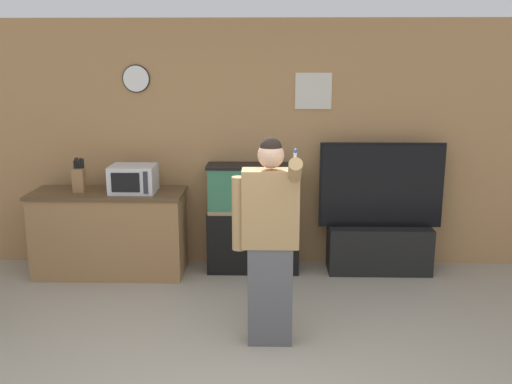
{
  "coord_description": "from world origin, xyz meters",
  "views": [
    {
      "loc": [
        0.16,
        -3.08,
        2.18
      ],
      "look_at": [
        0.06,
        1.8,
        1.05
      ],
      "focal_mm": 40.0,
      "sensor_mm": 36.0,
      "label": 1
    }
  ],
  "objects_px": {
    "person_standing": "(269,239)",
    "aquarium_on_stand": "(253,218)",
    "knife_block": "(79,179)",
    "counter_island": "(110,233)",
    "microwave": "(133,179)",
    "tv_on_stand": "(379,234)"
  },
  "relations": [
    {
      "from": "counter_island",
      "to": "microwave",
      "type": "distance_m",
      "value": 0.64
    },
    {
      "from": "microwave",
      "to": "aquarium_on_stand",
      "type": "bearing_deg",
      "value": 7.57
    },
    {
      "from": "aquarium_on_stand",
      "to": "person_standing",
      "type": "bearing_deg",
      "value": -84.11
    },
    {
      "from": "tv_on_stand",
      "to": "counter_island",
      "type": "bearing_deg",
      "value": -177.22
    },
    {
      "from": "microwave",
      "to": "aquarium_on_stand",
      "type": "xyz_separation_m",
      "value": [
        1.2,
        0.16,
        -0.45
      ]
    },
    {
      "from": "aquarium_on_stand",
      "to": "person_standing",
      "type": "relative_size",
      "value": 0.7
    },
    {
      "from": "microwave",
      "to": "tv_on_stand",
      "type": "relative_size",
      "value": 0.33
    },
    {
      "from": "counter_island",
      "to": "person_standing",
      "type": "distance_m",
      "value": 2.23
    },
    {
      "from": "counter_island",
      "to": "tv_on_stand",
      "type": "relative_size",
      "value": 1.14
    },
    {
      "from": "microwave",
      "to": "knife_block",
      "type": "height_order",
      "value": "knife_block"
    },
    {
      "from": "person_standing",
      "to": "aquarium_on_stand",
      "type": "bearing_deg",
      "value": 95.89
    },
    {
      "from": "counter_island",
      "to": "tv_on_stand",
      "type": "xyz_separation_m",
      "value": [
        2.8,
        0.14,
        -0.04
      ]
    },
    {
      "from": "counter_island",
      "to": "person_standing",
      "type": "height_order",
      "value": "person_standing"
    },
    {
      "from": "microwave",
      "to": "counter_island",
      "type": "bearing_deg",
      "value": 175.66
    },
    {
      "from": "microwave",
      "to": "knife_block",
      "type": "relative_size",
      "value": 1.3
    },
    {
      "from": "tv_on_stand",
      "to": "person_standing",
      "type": "bearing_deg",
      "value": -126.11
    },
    {
      "from": "counter_island",
      "to": "aquarium_on_stand",
      "type": "height_order",
      "value": "aquarium_on_stand"
    },
    {
      "from": "aquarium_on_stand",
      "to": "tv_on_stand",
      "type": "xyz_separation_m",
      "value": [
        1.32,
        -0.0,
        -0.17
      ]
    },
    {
      "from": "aquarium_on_stand",
      "to": "tv_on_stand",
      "type": "relative_size",
      "value": 0.83
    },
    {
      "from": "counter_island",
      "to": "aquarium_on_stand",
      "type": "distance_m",
      "value": 1.49
    },
    {
      "from": "aquarium_on_stand",
      "to": "person_standing",
      "type": "xyz_separation_m",
      "value": [
        0.16,
        -1.59,
        0.28
      ]
    },
    {
      "from": "knife_block",
      "to": "person_standing",
      "type": "xyz_separation_m",
      "value": [
        1.92,
        -1.43,
        -0.16
      ]
    }
  ]
}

